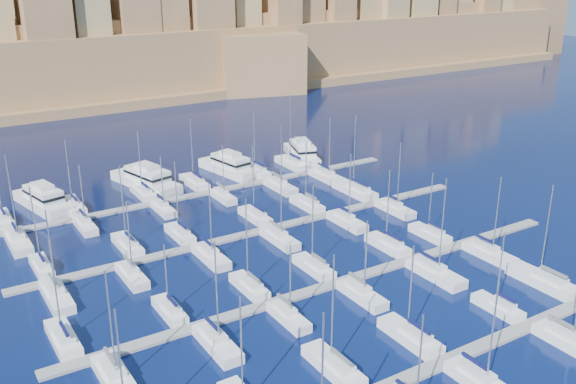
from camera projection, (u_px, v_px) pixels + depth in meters
ground at (297, 252)px, 101.65m from camera, size 600.00×600.00×0.00m
pontoon_near at (454, 358)px, 74.49m from camera, size 84.00×2.00×0.40m
pontoon_mid_near at (342, 282)px, 92.02m from camera, size 84.00×2.00×0.40m
pontoon_mid_far at (265, 230)px, 109.54m from camera, size 84.00×2.00×0.40m
pontoon_far at (210, 192)px, 127.07m from camera, size 84.00×2.00×0.40m
sailboat_2 at (334, 366)px, 72.05m from camera, size 2.75×9.17×14.68m
sailboat_3 at (411, 336)px, 77.78m from camera, size 2.77×9.23×12.90m
sailboat_4 at (498, 307)px, 84.32m from camera, size 2.23×7.44×11.55m
sailboat_5 at (543, 281)px, 91.07m from camera, size 3.18×10.61×15.33m
sailboat_9 at (482, 383)px, 69.29m from camera, size 2.70×9.01×13.52m
sailboat_10 at (568, 341)px, 76.82m from camera, size 2.63×8.77×13.46m
sailboat_12 at (63, 339)px, 77.29m from camera, size 2.65×8.82×14.01m
sailboat_13 at (170, 311)px, 83.49m from camera, size 2.27×7.56×10.25m
sailboat_14 at (250, 286)px, 89.60m from camera, size 2.41×8.04×13.92m
sailboat_15 at (314, 267)px, 95.19m from camera, size 2.50×8.34×13.81m
sailboat_16 at (388, 245)px, 102.50m from camera, size 2.61×8.71×13.49m
sailboat_17 at (430, 234)px, 106.66m from camera, size 2.42×8.06×11.56m
sailboat_18 at (115, 378)px, 70.03m from camera, size 2.84×9.46×14.24m
sailboat_19 at (217, 343)px, 76.42m from camera, size 2.68×8.92×14.62m
sailboat_20 at (288, 316)px, 82.12m from camera, size 2.29×7.63×11.30m
sailboat_21 at (362, 294)px, 87.53m from camera, size 2.55×8.50×12.08m
sailboat_22 at (435, 273)px, 93.43m from camera, size 2.97×9.90×15.75m
sailboat_23 at (489, 253)px, 99.59m from camera, size 2.75×9.17×13.71m
sailboat_24 at (42, 266)px, 95.43m from camera, size 2.32×7.74×13.59m
sailboat_25 at (128, 245)px, 102.53m from camera, size 2.67×8.92×14.13m
sailboat_26 at (180, 234)px, 106.62m from camera, size 2.44×8.12×13.45m
sailboat_27 at (255, 216)px, 113.94m from camera, size 2.55×8.49×13.83m
sailboat_28 at (307, 204)px, 119.46m from camera, size 2.55×8.51×12.78m
sailboat_29 at (355, 190)px, 126.38m from camera, size 3.25×10.84×16.08m
sailboat_30 at (56, 296)px, 87.00m from camera, size 2.85×9.49×13.86m
sailboat_31 at (132, 275)px, 92.78m from camera, size 2.51×8.37×12.61m
sailboat_32 at (211, 256)px, 98.68m from camera, size 2.72×9.06×13.12m
sailboat_33 at (280, 238)px, 104.96m from camera, size 2.66×8.87×12.97m
sailboat_34 at (347, 221)px, 111.78m from camera, size 2.66×8.86×13.36m
sailboat_35 at (395, 209)px, 117.34m from camera, size 2.60×8.68×13.67m
sailboat_36 at (3, 219)px, 112.49m from camera, size 2.60×8.66×12.84m
sailboat_37 at (73, 205)px, 118.78m from camera, size 2.78×9.26×13.59m
sailboat_38 at (143, 193)px, 125.19m from camera, size 2.59×8.63×13.36m
sailboat_39 at (195, 182)px, 131.04m from camera, size 2.85×9.50×14.25m
sailboat_40 at (256, 171)px, 137.98m from camera, size 2.73×9.09×13.87m
sailboat_41 at (292, 163)px, 143.03m from camera, size 3.02×10.07×16.89m
sailboat_42 at (18, 241)px, 103.79m from camera, size 3.02×10.08×15.92m
sailboat_43 at (85, 225)px, 110.15m from camera, size 2.40×8.00×12.01m
sailboat_44 at (163, 209)px, 117.40m from camera, size 2.28×7.60×11.15m
sailboat_45 at (223, 196)px, 123.45m from camera, size 2.29×7.63×11.41m
sailboat_46 at (280, 186)px, 128.93m from camera, size 2.79×9.29×13.84m
sailboat_47 at (327, 177)px, 134.34m from camera, size 2.99×9.96×13.74m
motor_yacht_a at (43, 199)px, 119.03m from camera, size 8.05×16.40×5.25m
motor_yacht_b at (146, 179)px, 130.04m from camera, size 9.56×18.73×5.25m
motor_yacht_c at (229, 166)px, 138.31m from camera, size 7.55×16.43×5.25m
motor_yacht_d at (302, 152)px, 147.73m from camera, size 9.51×16.68×5.25m
fortified_city at (53, 48)px, 220.18m from camera, size 460.00×108.95×59.52m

